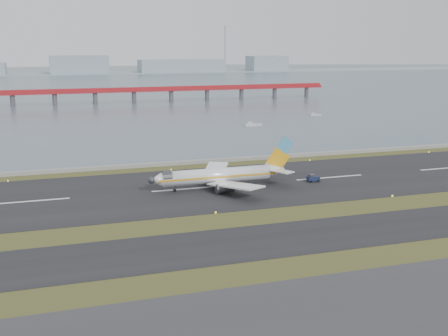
{
  "coord_description": "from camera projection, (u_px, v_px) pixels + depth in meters",
  "views": [
    {
      "loc": [
        -34.32,
        -105.42,
        36.48
      ],
      "look_at": [
        6.56,
        22.0,
        6.75
      ],
      "focal_mm": 45.0,
      "sensor_mm": 36.0,
      "label": 1
    }
  ],
  "objects": [
    {
      "name": "pushback_tug",
      "position": [
        313.0,
        178.0,
        151.1
      ],
      "size": [
        3.27,
        1.96,
        2.09
      ],
      "rotation": [
        0.0,
        0.0,
        -0.01
      ],
      "color": "#161E3C",
      "rests_on": "ground"
    },
    {
      "name": "red_pier",
      "position": [
        134.0,
        91.0,
        352.9
      ],
      "size": [
        260.0,
        5.0,
        10.2
      ],
      "color": "maroon",
      "rests_on": "ground"
    },
    {
      "name": "runway_strip",
      "position": [
        190.0,
        189.0,
        144.01
      ],
      "size": [
        1000.0,
        45.0,
        0.1
      ],
      "primitive_type": "cube",
      "color": "black",
      "rests_on": "ground"
    },
    {
      "name": "bay_water",
      "position": [
        80.0,
        82.0,
        543.71
      ],
      "size": [
        1400.0,
        800.0,
        1.3
      ],
      "primitive_type": "cube",
      "color": "#475566",
      "rests_on": "ground"
    },
    {
      "name": "workboat_far",
      "position": [
        315.0,
        115.0,
        290.35
      ],
      "size": [
        6.15,
        2.31,
        1.47
      ],
      "rotation": [
        0.0,
        0.0,
        -0.07
      ],
      "color": "#BCBCC1",
      "rests_on": "ground"
    },
    {
      "name": "far_shoreline",
      "position": [
        82.0,
        69.0,
        695.18
      ],
      "size": [
        1400.0,
        80.0,
        60.5
      ],
      "color": "#8B9AA4",
      "rests_on": "ground"
    },
    {
      "name": "workboat_near",
      "position": [
        253.0,
        125.0,
        253.79
      ],
      "size": [
        8.12,
        3.35,
        1.92
      ],
      "rotation": [
        0.0,
        0.0,
        -0.11
      ],
      "color": "#BCBCC1",
      "rests_on": "ground"
    },
    {
      "name": "airliner",
      "position": [
        222.0,
        175.0,
        143.87
      ],
      "size": [
        38.52,
        32.89,
        12.8
      ],
      "color": "white",
      "rests_on": "ground"
    },
    {
      "name": "taxiway_strip",
      "position": [
        246.0,
        243.0,
        104.97
      ],
      "size": [
        1000.0,
        18.0,
        0.1
      ],
      "primitive_type": "cube",
      "color": "black",
      "rests_on": "ground"
    },
    {
      "name": "ground",
      "position": [
        226.0,
        224.0,
        116.14
      ],
      "size": [
        1000.0,
        1000.0,
        0.0
      ],
      "primitive_type": "plane",
      "color": "#2F4117",
      "rests_on": "ground"
    },
    {
      "name": "seawall",
      "position": [
        166.0,
        164.0,
        171.8
      ],
      "size": [
        1000.0,
        2.5,
        1.0
      ],
      "primitive_type": "cube",
      "color": "gray",
      "rests_on": "ground"
    }
  ]
}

